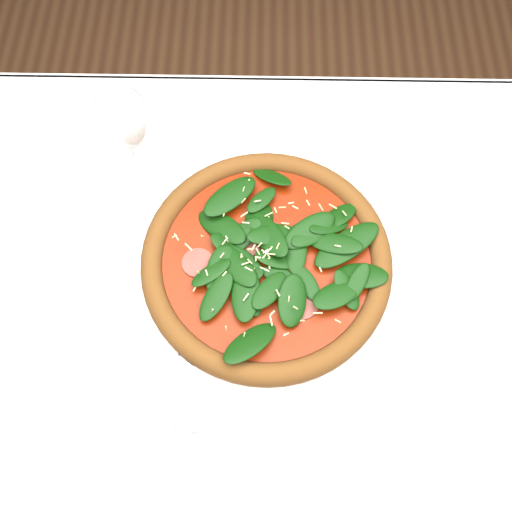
{
  "coord_description": "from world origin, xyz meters",
  "views": [
    {
      "loc": [
        -0.06,
        -0.23,
        1.46
      ],
      "look_at": [
        -0.06,
        0.08,
        0.77
      ],
      "focal_mm": 40.0,
      "sensor_mm": 36.0,
      "label": 1
    }
  ],
  "objects_px": {
    "plate": "(266,266)",
    "wine_glass": "(122,121)",
    "pizza": "(267,259)",
    "napkin": "(187,397)"
  },
  "relations": [
    {
      "from": "plate",
      "to": "wine_glass",
      "type": "height_order",
      "value": "wine_glass"
    },
    {
      "from": "wine_glass",
      "to": "pizza",
      "type": "bearing_deg",
      "value": -37.82
    },
    {
      "from": "pizza",
      "to": "napkin",
      "type": "bearing_deg",
      "value": -118.26
    },
    {
      "from": "plate",
      "to": "napkin",
      "type": "xyz_separation_m",
      "value": [
        -0.09,
        -0.18,
        -0.0
      ]
    },
    {
      "from": "pizza",
      "to": "wine_glass",
      "type": "xyz_separation_m",
      "value": [
        -0.19,
        0.14,
        0.1
      ]
    },
    {
      "from": "plate",
      "to": "wine_glass",
      "type": "distance_m",
      "value": 0.26
    },
    {
      "from": "pizza",
      "to": "plate",
      "type": "bearing_deg",
      "value": 90.0
    },
    {
      "from": "wine_glass",
      "to": "napkin",
      "type": "relative_size",
      "value": 1.09
    },
    {
      "from": "pizza",
      "to": "napkin",
      "type": "relative_size",
      "value": 2.4
    },
    {
      "from": "plate",
      "to": "pizza",
      "type": "height_order",
      "value": "pizza"
    }
  ]
}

